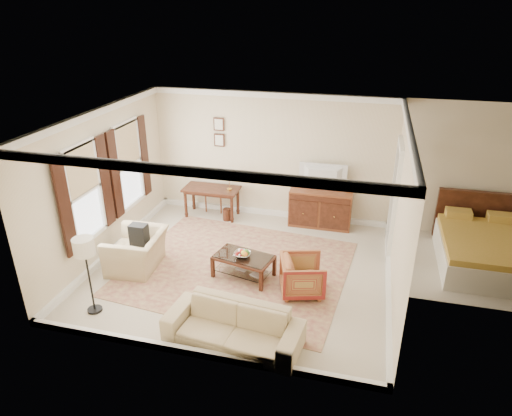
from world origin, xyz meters
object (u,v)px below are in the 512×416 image
at_px(tv, 323,170).
at_px(striped_armchair, 303,274).
at_px(coffee_table, 244,261).
at_px(sofa, 233,321).
at_px(sideboard, 320,208).
at_px(writing_desk, 212,192).
at_px(club_armchair, 136,245).

height_order(tv, striped_armchair, tv).
relative_size(coffee_table, striped_armchair, 1.56).
relative_size(striped_armchair, sofa, 0.36).
distance_m(sideboard, tv, 0.92).
xyz_separation_m(writing_desk, coffee_table, (1.44, -2.36, -0.25)).
xyz_separation_m(club_armchair, sofa, (2.39, -1.57, -0.08)).
height_order(writing_desk, coffee_table, writing_desk).
xyz_separation_m(writing_desk, club_armchair, (-0.60, -2.55, -0.11)).
relative_size(sideboard, sofa, 0.68).
distance_m(tv, coffee_table, 2.88).
distance_m(tv, club_armchair, 4.21).
relative_size(coffee_table, sofa, 0.57).
height_order(sideboard, tv, tv).
relative_size(tv, striped_armchair, 1.34).
distance_m(writing_desk, coffee_table, 2.78).
bearing_deg(striped_armchair, club_armchair, 73.15).
relative_size(sideboard, striped_armchair, 1.85).
xyz_separation_m(writing_desk, striped_armchair, (2.57, -2.59, -0.22)).
bearing_deg(tv, club_armchair, 40.25).
relative_size(sideboard, coffee_table, 1.19).
height_order(coffee_table, club_armchair, club_armchair).
xyz_separation_m(sideboard, tv, (0.00, -0.02, 0.92)).
height_order(writing_desk, striped_armchair, striped_armchair).
distance_m(writing_desk, club_armchair, 2.63).
relative_size(writing_desk, sofa, 0.63).
bearing_deg(tv, striped_armchair, 90.65).
height_order(sideboard, striped_armchair, sideboard).
bearing_deg(club_armchair, sideboard, 126.31).
height_order(writing_desk, tv, tv).
bearing_deg(writing_desk, club_armchair, -103.33).
relative_size(writing_desk, sideboard, 0.94).
relative_size(sideboard, tv, 1.39).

